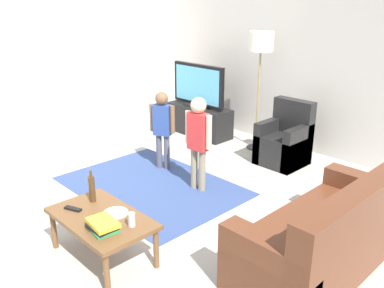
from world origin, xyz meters
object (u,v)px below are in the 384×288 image
tv_stand (199,120)px  book_stack (103,225)px  coffee_table (102,221)px  bottle (92,188)px  plate (116,213)px  tv (198,86)px  soda_can (131,220)px  floor_lamp (261,48)px  child_near_tv (162,123)px  armchair (285,143)px  tv_remote (73,209)px  child_center (198,136)px  couch (330,238)px

tv_stand → book_stack: 3.91m
coffee_table → bottle: bottle is taller
bottle → plate: 0.37m
tv_stand → tv: tv is taller
bottle → soda_can: bottle is taller
floor_lamp → plate: size_ratio=8.09×
tv_stand → soda_can: 3.80m
book_stack → soda_can: 0.24m
tv → child_near_tv: (0.73, -1.39, -0.20)m
child_near_tv → soda_can: bearing=-46.7°
armchair → tv_remote: armchair is taller
child_center → plate: size_ratio=5.26×
tv_remote → tv: bearing=94.8°
child_center → bottle: 1.53m
couch → floor_lamp: bearing=139.7°
tv_remote → bottle: bearing=72.8°
tv_remote → book_stack: bearing=-21.3°
armchair → book_stack: bearing=-83.4°
book_stack → soda_can: bearing=62.2°
tv_remote → coffee_table: bearing=0.8°
child_center → tv_remote: bearing=-85.6°
bottle → couch: bearing=34.6°
child_center → soda_can: (0.73, -1.51, -0.22)m
coffee_table → soda_can: size_ratio=8.33×
armchair → book_stack: (0.37, -3.21, 0.17)m
tv_remote → soda_can: soda_can is taller
coffee_table → bottle: bearing=161.6°
tv_stand → coffee_table: (1.94, -3.14, 0.13)m
child_center → soda_can: bearing=-64.2°
tv_stand → floor_lamp: size_ratio=0.67×
coffee_table → plate: (0.05, 0.12, 0.06)m
floor_lamp → child_near_tv: floor_lamp is taller
tv_stand → plate: tv_stand is taller
bottle → tv: bearing=118.5°
tv_stand → tv: bearing=-90.0°
tv_stand → bottle: (1.64, -3.04, 0.31)m
tv → plate: size_ratio=5.00×
floor_lamp → book_stack: bearing=-73.1°
couch → bottle: bearing=-145.4°
armchair → child_near_tv: bearing=-127.4°
tv_stand → floor_lamp: bearing=7.7°
tv → armchair: size_ratio=1.22×
tv_stand → tv_remote: size_ratio=7.06×
tv_stand → bottle: 3.47m
soda_can → book_stack: bearing=-117.8°
book_stack → bottle: size_ratio=0.93×
tv_remote → armchair: bearing=65.6°
tv → child_near_tv: bearing=-62.5°
tv_stand → coffee_table: bearing=-58.3°
tv → tv_stand: bearing=90.0°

